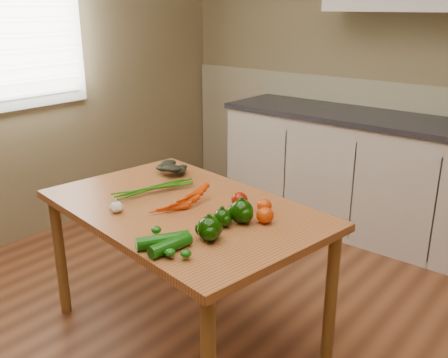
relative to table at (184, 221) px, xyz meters
name	(u,v)px	position (x,y,z in m)	size (l,w,h in m)	color
room	(191,114)	(0.27, -0.22, 0.60)	(4.04, 5.04, 2.64)	brown
counter_run	(410,183)	(0.48, 1.79, -0.19)	(2.84, 0.64, 1.14)	#C1B3A1
window_blinds	(16,20)	(-1.69, 0.20, 0.90)	(0.08, 0.98, 1.18)	silver
table	(184,221)	(0.00, 0.00, 0.00)	(1.47, 1.06, 0.73)	#AD6132
carrot_bunch	(174,196)	(-0.06, 0.00, 0.11)	(0.25, 0.19, 0.07)	#DF3F05
leafy_greens	(171,166)	(-0.38, 0.30, 0.13)	(0.19, 0.17, 0.10)	black
garlic_bulb	(116,207)	(-0.19, -0.25, 0.11)	(0.06, 0.06, 0.05)	silver
pepper_a	(222,218)	(0.30, -0.06, 0.12)	(0.08, 0.08, 0.08)	black
pepper_b	(242,211)	(0.33, 0.02, 0.13)	(0.11, 0.11, 0.11)	black
pepper_c	(209,229)	(0.34, -0.20, 0.13)	(0.10, 0.10, 0.10)	black
tomato_a	(239,200)	(0.22, 0.16, 0.12)	(0.08, 0.08, 0.07)	#800C02
tomato_b	(264,206)	(0.35, 0.18, 0.11)	(0.07, 0.07, 0.06)	#C33504
tomato_c	(265,215)	(0.42, 0.08, 0.12)	(0.08, 0.08, 0.07)	#C33504
zucchini_a	(170,245)	(0.29, -0.37, 0.11)	(0.05, 0.05, 0.19)	#0A4507
zucchini_b	(163,241)	(0.24, -0.36, 0.11)	(0.05, 0.05, 0.22)	#0A4507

